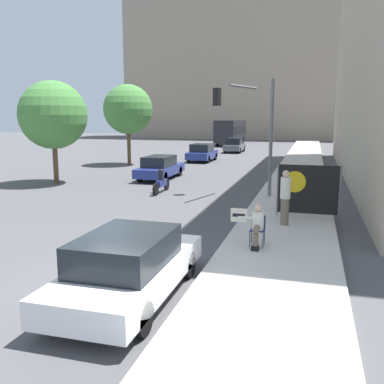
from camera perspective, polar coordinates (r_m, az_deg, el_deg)
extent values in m
plane|color=#4F4F51|center=(10.11, -9.11, -12.05)|extent=(160.00, 160.00, 0.00)
cube|color=beige|center=(23.77, 13.72, 0.82)|extent=(3.25, 90.00, 0.17)
cube|color=gray|center=(77.05, 11.71, 17.91)|extent=(52.00, 12.00, 29.16)
cylinder|color=#474C56|center=(12.14, 7.70, -6.26)|extent=(0.03, 0.03, 0.44)
cylinder|color=#474C56|center=(12.10, 9.45, -6.37)|extent=(0.03, 0.03, 0.44)
cylinder|color=#474C56|center=(12.49, 7.95, -5.80)|extent=(0.03, 0.03, 0.44)
cylinder|color=#474C56|center=(12.45, 9.64, -5.90)|extent=(0.03, 0.03, 0.44)
cube|color=navy|center=(12.23, 8.71, -5.04)|extent=(0.40, 0.40, 0.02)
cube|color=navy|center=(12.37, 8.85, -3.92)|extent=(0.40, 0.02, 0.38)
cylinder|color=#756651|center=(12.05, 8.63, -4.78)|extent=(0.18, 0.42, 0.18)
cylinder|color=#756651|center=(11.94, 8.46, -6.56)|extent=(0.16, 0.16, 0.44)
cube|color=black|center=(11.94, 8.40, -7.43)|extent=(0.20, 0.28, 0.10)
cylinder|color=silver|center=(12.20, 8.76, -3.78)|extent=(0.34, 0.34, 0.52)
sphere|color=beige|center=(12.11, 8.81, -2.08)|extent=(0.22, 0.22, 0.22)
cylinder|color=silver|center=(12.14, 7.19, -3.42)|extent=(0.45, 0.09, 0.09)
cube|color=#EAE5C6|center=(12.16, 6.25, -3.09)|extent=(0.46, 0.02, 0.40)
cube|color=black|center=(12.15, 6.24, -3.10)|extent=(0.35, 0.01, 0.09)
cylinder|color=#756651|center=(14.74, 12.25, -2.57)|extent=(0.28, 0.28, 0.90)
cylinder|color=silver|center=(14.59, 12.37, 0.53)|extent=(0.34, 0.34, 0.71)
sphere|color=beige|center=(14.52, 12.44, 2.38)|extent=(0.24, 0.24, 0.24)
cylinder|color=slate|center=(16.14, 11.34, 0.33)|extent=(0.06, 0.06, 1.88)
cylinder|color=slate|center=(16.13, 19.11, -0.04)|extent=(0.06, 0.06, 1.88)
cube|color=black|center=(16.09, 15.23, 0.32)|extent=(2.19, 0.02, 1.78)
cylinder|color=yellow|center=(16.04, 13.55, 1.33)|extent=(0.78, 0.01, 0.78)
cylinder|color=slate|center=(19.71, 10.49, 7.01)|extent=(0.16, 0.16, 5.25)
cylinder|color=slate|center=(20.29, 6.92, 13.75)|extent=(0.90, 2.72, 0.11)
cube|color=black|center=(20.90, 3.35, 12.55)|extent=(0.37, 0.37, 0.84)
sphere|color=green|center=(20.89, 3.34, 11.78)|extent=(0.18, 0.18, 0.18)
cube|color=white|center=(9.22, -8.24, -10.68)|extent=(1.89, 4.60, 0.53)
cube|color=black|center=(8.87, -8.82, -7.59)|extent=(1.63, 2.39, 0.63)
cylinder|color=black|center=(10.84, -9.21, -8.70)|extent=(0.22, 0.64, 0.64)
cylinder|color=black|center=(10.28, -0.60, -9.63)|extent=(0.22, 0.64, 0.64)
cylinder|color=black|center=(8.53, -17.55, -14.39)|extent=(0.22, 0.64, 0.64)
cylinder|color=black|center=(7.80, -6.77, -16.38)|extent=(0.22, 0.64, 0.64)
cube|color=navy|center=(26.27, -4.24, 2.92)|extent=(1.73, 4.67, 0.52)
cube|color=black|center=(26.03, -4.40, 4.12)|extent=(1.49, 2.43, 0.62)
cylinder|color=black|center=(27.90, -4.68, 2.89)|extent=(0.22, 0.64, 0.64)
cylinder|color=black|center=(27.42, -1.72, 2.79)|extent=(0.22, 0.64, 0.64)
cylinder|color=black|center=(25.23, -6.97, 2.09)|extent=(0.22, 0.64, 0.64)
cylinder|color=black|center=(24.69, -3.74, 1.97)|extent=(0.22, 0.64, 0.64)
cube|color=navy|center=(36.52, 1.38, 4.98)|extent=(1.85, 4.24, 0.57)
cube|color=black|center=(36.30, 1.32, 5.93)|extent=(1.59, 2.21, 0.66)
cylinder|color=black|center=(38.01, 0.68, 4.83)|extent=(0.22, 0.64, 0.64)
cylinder|color=black|center=(37.62, 3.09, 4.76)|extent=(0.22, 0.64, 0.64)
cylinder|color=black|center=(35.49, -0.43, 4.45)|extent=(0.22, 0.64, 0.64)
cylinder|color=black|center=(35.07, 2.14, 4.38)|extent=(0.22, 0.64, 0.64)
cube|color=#565B60|center=(45.96, 5.70, 5.99)|extent=(1.74, 4.29, 0.59)
cube|color=black|center=(45.75, 5.68, 6.76)|extent=(1.50, 2.23, 0.67)
cylinder|color=black|center=(47.42, 5.07, 5.83)|extent=(0.22, 0.64, 0.64)
cylinder|color=black|center=(47.16, 6.90, 5.77)|extent=(0.22, 0.64, 0.64)
cylinder|color=black|center=(44.82, 4.44, 5.59)|extent=(0.22, 0.64, 0.64)
cylinder|color=black|center=(44.54, 6.36, 5.53)|extent=(0.22, 0.64, 0.64)
cube|color=#232328|center=(58.13, 5.20, 8.12)|extent=(2.54, 10.14, 2.85)
cube|color=black|center=(58.13, 5.20, 8.30)|extent=(2.56, 9.63, 0.92)
cylinder|color=black|center=(61.48, 4.69, 6.98)|extent=(0.30, 1.04, 1.04)
cylinder|color=black|center=(61.09, 6.77, 6.92)|extent=(0.30, 1.04, 1.04)
cylinder|color=black|center=(55.34, 3.43, 6.66)|extent=(0.30, 1.04, 1.04)
cylinder|color=black|center=(54.90, 5.72, 6.60)|extent=(0.30, 1.04, 1.04)
cube|color=navy|center=(21.46, -4.12, 1.17)|extent=(0.24, 0.97, 0.32)
cylinder|color=black|center=(21.36, -4.17, 2.04)|extent=(0.28, 0.28, 0.54)
sphere|color=black|center=(21.33, -4.18, 2.79)|extent=(0.24, 0.24, 0.24)
cylinder|color=black|center=(22.24, -3.40, 1.03)|extent=(0.10, 0.60, 0.60)
cylinder|color=black|center=(20.74, -4.87, 0.35)|extent=(0.10, 0.60, 0.60)
cylinder|color=brown|center=(25.52, -17.74, 3.92)|extent=(0.28, 0.28, 2.53)
sphere|color=#47843D|center=(25.40, -18.05, 9.74)|extent=(3.79, 3.79, 3.79)
cylinder|color=brown|center=(34.27, -8.41, 6.12)|extent=(0.28, 0.28, 2.99)
sphere|color=#47843D|center=(34.20, -8.53, 10.86)|extent=(3.83, 3.83, 3.83)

